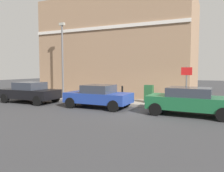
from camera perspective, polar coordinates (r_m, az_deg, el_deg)
ground at (r=12.63m, az=8.71°, el=-6.23°), size 80.00×80.00×0.00m
sidewalk at (r=17.02m, az=-9.04°, el=-3.29°), size 2.34×30.00×0.15m
corner_building at (r=20.47m, az=2.43°, el=9.34°), size 7.47×12.76×8.22m
car_green at (r=11.70m, az=19.43°, el=-3.58°), size 2.01×4.16×1.40m
car_blue at (r=13.29m, az=-3.54°, el=-2.57°), size 1.96×3.91×1.38m
car_black at (r=16.32m, az=-20.40°, el=-1.50°), size 1.98×4.04×1.43m
utility_cabinet at (r=14.49m, az=9.51°, el=-2.18°), size 0.46×0.61×1.15m
bollard_near_cabinet at (r=15.20m, az=2.67°, el=-1.74°), size 0.14×0.14×1.04m
bollard_far_kerb at (r=14.91m, az=-3.33°, el=-1.86°), size 0.14×0.14×1.04m
street_sign at (r=13.15m, az=18.69°, el=1.29°), size 0.08×0.60×2.30m
lamppost at (r=17.60m, az=-12.67°, el=7.44°), size 0.20×0.44×5.72m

